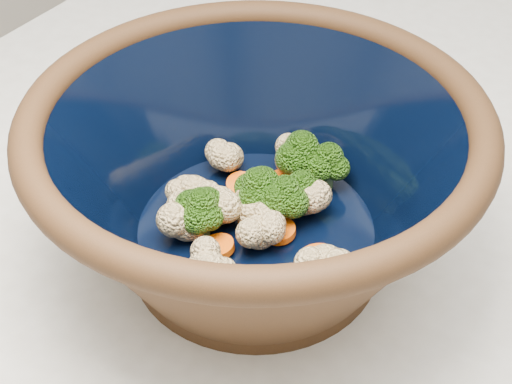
# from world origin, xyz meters

# --- Properties ---
(mixing_bowl) EXTENTS (0.38, 0.38, 0.16)m
(mixing_bowl) POSITION_xyz_m (-0.12, -0.02, 0.99)
(mixing_bowl) COLOR black
(mixing_bowl) RESTS_ON counter
(vegetable_pile) EXTENTS (0.17, 0.19, 0.05)m
(vegetable_pile) POSITION_xyz_m (-0.12, -0.01, 0.96)
(vegetable_pile) COLOR #608442
(vegetable_pile) RESTS_ON mixing_bowl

